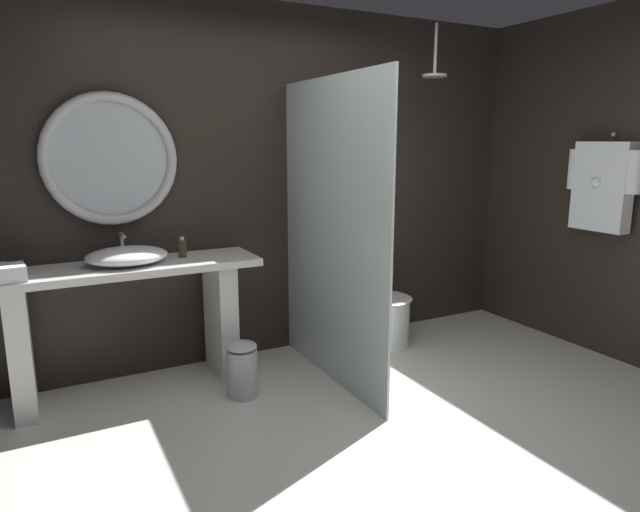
{
  "coord_description": "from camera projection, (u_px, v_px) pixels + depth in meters",
  "views": [
    {
      "loc": [
        -1.52,
        -2.0,
        1.63
      ],
      "look_at": [
        -0.05,
        0.79,
        0.97
      ],
      "focal_mm": 30.92,
      "sensor_mm": 36.0,
      "label": 1
    }
  ],
  "objects": [
    {
      "name": "ground_plane",
      "position": [
        403.0,
        472.0,
        2.76
      ],
      "size": [
        5.76,
        5.76,
        0.0
      ],
      "primitive_type": "plane",
      "color": "silver"
    },
    {
      "name": "back_wall_panel",
      "position": [
        257.0,
        185.0,
        4.13
      ],
      "size": [
        4.8,
        0.1,
        2.6
      ],
      "primitive_type": "cube",
      "color": "black",
      "rests_on": "ground_plane"
    },
    {
      "name": "side_wall_right",
      "position": [
        599.0,
        184.0,
        4.22
      ],
      "size": [
        0.1,
        2.47,
        2.6
      ],
      "primitive_type": "cube",
      "color": "black",
      "rests_on": "ground_plane"
    },
    {
      "name": "vanity_counter",
      "position": [
        127.0,
        312.0,
        3.55
      ],
      "size": [
        1.71,
        0.48,
        0.86
      ],
      "color": "silver",
      "rests_on": "ground_plane"
    },
    {
      "name": "vessel_sink",
      "position": [
        127.0,
        256.0,
        3.48
      ],
      "size": [
        0.5,
        0.41,
        0.18
      ],
      "color": "white",
      "rests_on": "vanity_counter"
    },
    {
      "name": "tumbler_cup",
      "position": [
        1.0,
        270.0,
        3.15
      ],
      "size": [
        0.08,
        0.08,
        0.09
      ],
      "primitive_type": "cylinder",
      "color": "silver",
      "rests_on": "vanity_counter"
    },
    {
      "name": "soap_dispenser",
      "position": [
        182.0,
        248.0,
        3.69
      ],
      "size": [
        0.05,
        0.05,
        0.14
      ],
      "color": "#3D3323",
      "rests_on": "vanity_counter"
    },
    {
      "name": "round_wall_mirror",
      "position": [
        111.0,
        159.0,
        3.54
      ],
      "size": [
        0.85,
        0.06,
        0.85
      ],
      "color": "#B7B7BC"
    },
    {
      "name": "shower_glass_panel",
      "position": [
        332.0,
        235.0,
        3.66
      ],
      "size": [
        0.02,
        1.38,
        2.03
      ],
      "primitive_type": "cube",
      "color": "silver",
      "rests_on": "ground_plane"
    },
    {
      "name": "rain_shower_head",
      "position": [
        435.0,
        69.0,
        4.23
      ],
      "size": [
        0.19,
        0.19,
        0.39
      ],
      "color": "#B7B7BC"
    },
    {
      "name": "hanging_bathrobe",
      "position": [
        602.0,
        184.0,
        4.04
      ],
      "size": [
        0.2,
        0.58,
        0.72
      ],
      "color": "#B7B7BC"
    },
    {
      "name": "toilet",
      "position": [
        379.0,
        314.0,
        4.49
      ],
      "size": [
        0.43,
        0.6,
        0.52
      ],
      "color": "white",
      "rests_on": "ground_plane"
    },
    {
      "name": "waste_bin",
      "position": [
        242.0,
        369.0,
        3.54
      ],
      "size": [
        0.2,
        0.2,
        0.37
      ],
      "color": "#B7B7BC",
      "rests_on": "ground_plane"
    }
  ]
}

